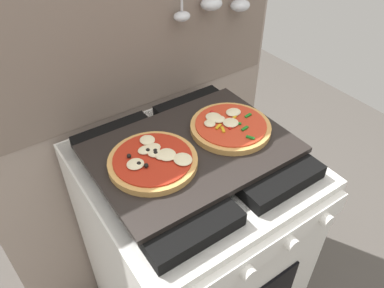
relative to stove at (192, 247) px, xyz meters
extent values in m
cube|color=gray|center=(0.00, 0.34, 0.32)|extent=(1.10, 0.03, 1.55)
cube|color=gray|center=(0.00, 0.32, 0.70)|extent=(1.08, 0.00, 0.56)
ellipsoid|color=silver|center=(0.16, 0.29, 0.70)|extent=(0.05, 0.05, 0.03)
ellipsoid|color=silver|center=(0.27, 0.29, 0.72)|extent=(0.07, 0.06, 0.04)
ellipsoid|color=silver|center=(0.39, 0.29, 0.69)|extent=(0.07, 0.06, 0.04)
cube|color=white|center=(0.00, 0.00, -0.02)|extent=(0.60, 0.60, 0.86)
cube|color=black|center=(0.00, 0.00, 0.40)|extent=(0.59, 0.59, 0.01)
cube|color=black|center=(-0.14, 0.00, 0.43)|extent=(0.24, 0.51, 0.04)
cube|color=black|center=(0.14, 0.00, 0.43)|extent=(0.24, 0.51, 0.04)
cube|color=white|center=(0.00, -0.31, 0.35)|extent=(0.58, 0.02, 0.07)
cylinder|color=silver|center=(-0.07, -0.33, 0.35)|extent=(0.04, 0.02, 0.04)
cylinder|color=silver|center=(0.07, -0.33, 0.35)|extent=(0.04, 0.02, 0.04)
cylinder|color=silver|center=(0.20, -0.33, 0.35)|extent=(0.04, 0.02, 0.04)
cube|color=black|center=(0.00, 0.00, 0.46)|extent=(0.54, 0.38, 0.02)
cylinder|color=tan|center=(-0.12, 0.01, 0.47)|extent=(0.23, 0.23, 0.02)
cylinder|color=#AD2614|center=(-0.12, 0.01, 0.49)|extent=(0.20, 0.20, 0.00)
ellipsoid|color=beige|center=(-0.06, -0.05, 0.49)|extent=(0.05, 0.05, 0.01)
ellipsoid|color=beige|center=(-0.11, 0.03, 0.49)|extent=(0.05, 0.04, 0.01)
ellipsoid|color=beige|center=(-0.12, 0.04, 0.49)|extent=(0.04, 0.03, 0.01)
ellipsoid|color=beige|center=(-0.09, -0.01, 0.49)|extent=(0.05, 0.05, 0.01)
ellipsoid|color=beige|center=(-0.18, 0.00, 0.49)|extent=(0.03, 0.02, 0.01)
ellipsoid|color=beige|center=(-0.10, 0.07, 0.49)|extent=(0.04, 0.04, 0.01)
ellipsoid|color=beige|center=(-0.11, 0.01, 0.49)|extent=(0.04, 0.03, 0.01)
ellipsoid|color=beige|center=(-0.17, 0.00, 0.49)|extent=(0.04, 0.04, 0.01)
ellipsoid|color=beige|center=(-0.10, -0.01, 0.49)|extent=(0.03, 0.03, 0.01)
sphere|color=black|center=(-0.12, 0.03, 0.49)|extent=(0.01, 0.01, 0.01)
sphere|color=black|center=(-0.16, 0.00, 0.49)|extent=(0.01, 0.01, 0.01)
sphere|color=black|center=(-0.17, 0.04, 0.49)|extent=(0.01, 0.01, 0.01)
sphere|color=black|center=(-0.15, -0.02, 0.49)|extent=(0.01, 0.01, 0.01)
sphere|color=black|center=(-0.11, 0.01, 0.49)|extent=(0.01, 0.01, 0.01)
sphere|color=black|center=(-0.11, 0.01, 0.49)|extent=(0.01, 0.01, 0.01)
cylinder|color=tan|center=(0.14, 0.00, 0.47)|extent=(0.23, 0.23, 0.02)
cylinder|color=red|center=(0.14, 0.00, 0.49)|extent=(0.20, 0.20, 0.00)
ellipsoid|color=beige|center=(0.13, 0.00, 0.49)|extent=(0.05, 0.04, 0.01)
ellipsoid|color=beige|center=(0.11, 0.05, 0.49)|extent=(0.05, 0.05, 0.01)
ellipsoid|color=beige|center=(0.08, 0.03, 0.49)|extent=(0.03, 0.03, 0.01)
ellipsoid|color=beige|center=(0.17, 0.04, 0.49)|extent=(0.05, 0.04, 0.01)
ellipsoid|color=beige|center=(0.12, 0.03, 0.49)|extent=(0.04, 0.03, 0.01)
cube|color=#19721E|center=(0.14, -0.08, 0.49)|extent=(0.02, 0.02, 0.00)
cube|color=#19721E|center=(0.20, 0.00, 0.49)|extent=(0.02, 0.01, 0.00)
cube|color=red|center=(0.12, -0.01, 0.49)|extent=(0.02, 0.02, 0.00)
cube|color=gold|center=(0.10, -0.01, 0.49)|extent=(0.02, 0.03, 0.00)
cube|color=gold|center=(0.12, 0.05, 0.49)|extent=(0.02, 0.03, 0.00)
cube|color=gold|center=(0.16, 0.02, 0.49)|extent=(0.03, 0.02, 0.00)
cube|color=gold|center=(0.09, 0.01, 0.49)|extent=(0.03, 0.02, 0.00)
cube|color=red|center=(0.13, 0.07, 0.49)|extent=(0.01, 0.03, 0.00)
cube|color=#19721E|center=(0.15, -0.01, 0.49)|extent=(0.02, 0.02, 0.00)
cube|color=#19721E|center=(0.15, -0.04, 0.49)|extent=(0.03, 0.01, 0.00)
camera|label=1|loc=(-0.44, -0.63, 1.12)|focal=34.43mm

